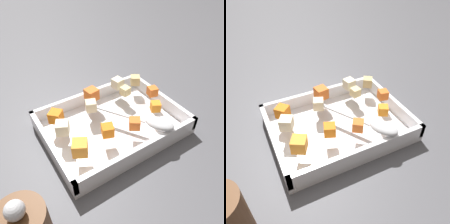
# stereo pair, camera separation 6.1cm
# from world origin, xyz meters

# --- Properties ---
(ground_plane) EXTENTS (4.00, 4.00, 0.00)m
(ground_plane) POSITION_xyz_m (0.00, 0.00, 0.00)
(ground_plane) COLOR #4C4C51
(baking_dish) EXTENTS (0.36, 0.27, 0.05)m
(baking_dish) POSITION_xyz_m (0.02, -0.01, 0.02)
(baking_dish) COLOR silver
(baking_dish) RESTS_ON ground_plane
(carrot_chunk_far_right) EXTENTS (0.04, 0.04, 0.03)m
(carrot_chunk_far_right) POSITION_xyz_m (-0.12, 0.05, 0.07)
(carrot_chunk_far_right) COLOR orange
(carrot_chunk_far_right) RESTS_ON baking_dish
(carrot_chunk_near_left) EXTENTS (0.03, 0.03, 0.03)m
(carrot_chunk_near_left) POSITION_xyz_m (0.17, 0.00, 0.07)
(carrot_chunk_near_left) COLOR orange
(carrot_chunk_near_left) RESTS_ON baking_dish
(carrot_chunk_corner_ne) EXTENTS (0.04, 0.04, 0.03)m
(carrot_chunk_corner_ne) POSITION_xyz_m (0.04, -0.08, 0.07)
(carrot_chunk_corner_ne) COLOR orange
(carrot_chunk_corner_ne) RESTS_ON baking_dish
(carrot_chunk_front_center) EXTENTS (0.03, 0.03, 0.02)m
(carrot_chunk_front_center) POSITION_xyz_m (0.13, -0.06, 0.07)
(carrot_chunk_front_center) COLOR orange
(carrot_chunk_front_center) RESTS_ON baking_dish
(carrot_chunk_heap_top) EXTENTS (0.04, 0.04, 0.03)m
(carrot_chunk_heap_top) POSITION_xyz_m (0.01, 0.08, 0.07)
(carrot_chunk_heap_top) COLOR orange
(carrot_chunk_heap_top) RESTS_ON baking_dish
(carrot_chunk_near_spoon) EXTENTS (0.04, 0.04, 0.03)m
(carrot_chunk_near_spoon) POSITION_xyz_m (-0.03, -0.07, 0.07)
(carrot_chunk_near_spoon) COLOR orange
(carrot_chunk_near_spoon) RESTS_ON baking_dish
(carrot_chunk_rim_edge) EXTENTS (0.05, 0.05, 0.03)m
(carrot_chunk_rim_edge) POSITION_xyz_m (-0.11, -0.08, 0.07)
(carrot_chunk_rim_edge) COLOR orange
(carrot_chunk_rim_edge) RESTS_ON baking_dish
(potato_chunk_under_handle) EXTENTS (0.04, 0.04, 0.03)m
(potato_chunk_under_handle) POSITION_xyz_m (0.16, 0.07, 0.07)
(potato_chunk_under_handle) COLOR tan
(potato_chunk_under_handle) RESTS_ON baking_dish
(potato_chunk_back_center) EXTENTS (0.03, 0.03, 0.03)m
(potato_chunk_back_center) POSITION_xyz_m (0.10, 0.09, 0.07)
(potato_chunk_back_center) COLOR beige
(potato_chunk_back_center) RESTS_ON baking_dish
(potato_chunk_heap_side) EXTENTS (0.03, 0.03, 0.02)m
(potato_chunk_heap_side) POSITION_xyz_m (0.10, 0.05, 0.07)
(potato_chunk_heap_side) COLOR #E0CC89
(potato_chunk_heap_side) RESTS_ON baking_dish
(potato_chunk_mid_left) EXTENTS (0.04, 0.04, 0.03)m
(potato_chunk_mid_left) POSITION_xyz_m (-0.02, 0.04, 0.07)
(potato_chunk_mid_left) COLOR beige
(potato_chunk_mid_left) RESTS_ON baking_dish
(potato_chunk_center) EXTENTS (0.04, 0.04, 0.03)m
(potato_chunk_center) POSITION_xyz_m (-0.12, -0.00, 0.07)
(potato_chunk_center) COLOR beige
(potato_chunk_center) RESTS_ON baking_dish
(serving_spoon) EXTENTS (0.15, 0.22, 0.02)m
(serving_spoon) POSITION_xyz_m (0.08, -0.10, 0.06)
(serving_spoon) COLOR silver
(serving_spoon) RESTS_ON baking_dish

